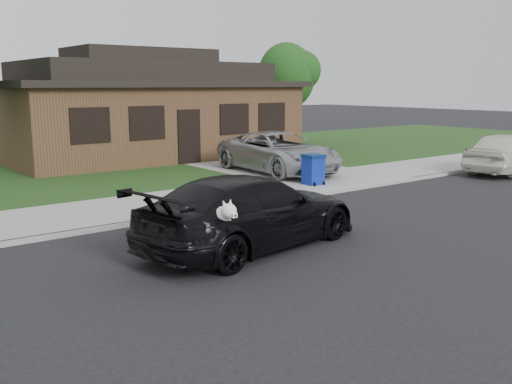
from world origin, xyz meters
TOP-DOWN VIEW (x-y plane):
  - ground at (0.00, 0.00)m, footprint 120.00×120.00m
  - sidewalk at (0.00, 5.00)m, footprint 60.00×3.00m
  - curb at (0.00, 3.50)m, footprint 60.00×0.12m
  - lawn at (0.00, 13.00)m, footprint 60.00×13.00m
  - driveway at (6.00, 10.00)m, footprint 4.50×13.00m
  - sedan at (-0.90, 0.41)m, footprint 5.37×2.87m
  - minivan at (5.41, 7.15)m, footprint 2.65×5.29m
  - white_compact at (12.60, 2.47)m, footprint 4.71×2.31m
  - recycling_bin at (4.63, 4.50)m, footprint 0.62×0.65m
  - house at (4.00, 15.00)m, footprint 12.60×8.60m
  - tree_1 at (12.14, 14.40)m, footprint 3.15×3.00m

SIDE VIEW (x-z plane):
  - ground at x=0.00m, z-range 0.00..0.00m
  - sidewalk at x=0.00m, z-range 0.00..0.12m
  - curb at x=0.00m, z-range 0.00..0.12m
  - lawn at x=0.00m, z-range 0.00..0.13m
  - driveway at x=6.00m, z-range 0.00..0.14m
  - recycling_bin at x=4.63m, z-range 0.13..1.10m
  - sedan at x=-0.90m, z-range 0.00..1.48m
  - white_compact at x=12.60m, z-range 0.00..1.55m
  - minivan at x=5.41m, z-range 0.14..1.58m
  - house at x=4.00m, z-range -0.19..4.46m
  - tree_1 at x=12.14m, z-range 1.09..6.34m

